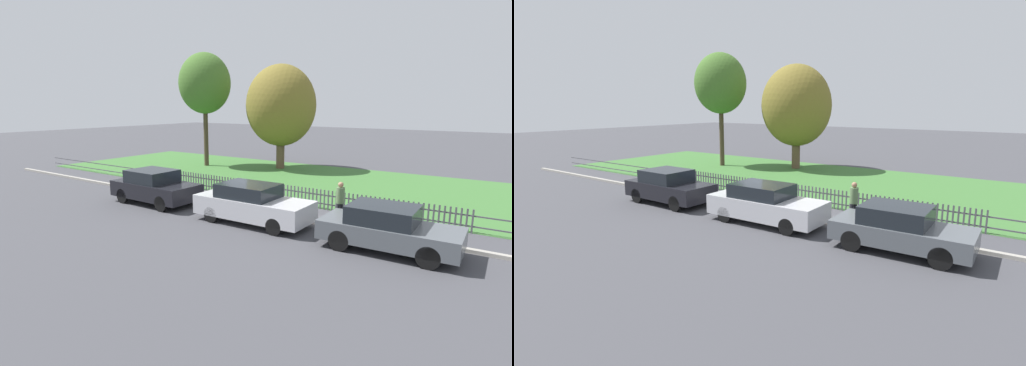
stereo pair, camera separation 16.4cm
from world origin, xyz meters
TOP-DOWN VIEW (x-y plane):
  - ground_plane at (0.00, 0.00)m, footprint 120.00×120.00m
  - kerb_stone at (0.00, 0.10)m, footprint 39.61×0.20m
  - grass_strip at (0.00, 7.83)m, footprint 39.61×11.31m
  - park_fence at (-0.00, 2.19)m, footprint 39.61×0.05m
  - parked_car_silver_hatchback at (-5.25, -1.17)m, footprint 4.17×1.91m
  - parked_car_black_saloon at (0.14, -1.16)m, footprint 4.53×1.84m
  - parked_car_navy_estate at (5.22, -1.20)m, footprint 4.19×1.90m
  - covered_motorcycle at (-2.04, 1.46)m, footprint 1.99×0.92m
  - tree_nearest_kerb at (-10.96, 8.70)m, footprint 3.69×3.69m
  - tree_behind_motorcycle at (-5.85, 10.69)m, footprint 4.80×4.80m
  - pedestrian_near_fence at (2.84, 0.76)m, footprint 0.36×0.36m

SIDE VIEW (x-z plane):
  - ground_plane at x=0.00m, z-range 0.00..0.00m
  - grass_strip at x=0.00m, z-range 0.00..0.01m
  - kerb_stone at x=0.00m, z-range 0.00..0.12m
  - park_fence at x=0.00m, z-range 0.00..0.86m
  - covered_motorcycle at x=-2.04m, z-range 0.12..1.13m
  - parked_car_navy_estate at x=5.22m, z-range 0.01..1.43m
  - parked_car_black_saloon at x=0.14m, z-range 0.01..1.50m
  - parked_car_silver_hatchback at x=-5.25m, z-range 0.01..1.53m
  - pedestrian_near_fence at x=2.84m, z-range 0.10..1.68m
  - tree_behind_motorcycle at x=-5.85m, z-range 0.77..7.87m
  - tree_nearest_kerb at x=-10.96m, z-range 1.85..9.84m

